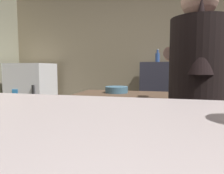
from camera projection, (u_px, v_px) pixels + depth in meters
The scene contains 8 objects.
wall_back at pixel (157, 55), 3.34m from camera, with size 5.20×0.10×2.70m, color gray.
prep_counter at pixel (191, 148), 1.79m from camera, with size 2.10×0.60×0.90m, color #4D3929.
back_shelf at pixel (172, 103), 3.08m from camera, with size 0.93×0.36×1.23m, color #32323F.
mini_fridge at pixel (32, 100), 3.45m from camera, with size 0.66×0.58×1.22m.
bartender at pixel (196, 96), 1.31m from camera, with size 0.43×0.51×1.67m.
mixing_bowl at pixel (116, 90), 2.00m from camera, with size 0.22×0.22×0.06m, color #426B82.
bottle_olive_oil at pixel (179, 56), 3.00m from camera, with size 0.07×0.07×0.23m.
bottle_vinegar at pixel (158, 57), 3.09m from camera, with size 0.06×0.06×0.20m.
Camera 1 is at (0.09, -1.25, 1.14)m, focal length 33.05 mm.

